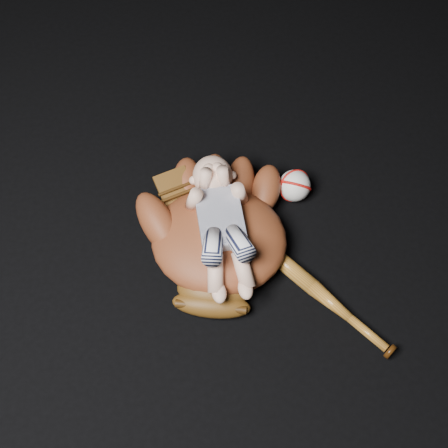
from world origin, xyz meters
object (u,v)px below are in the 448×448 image
Objects in this scene: baseball at (295,186)px; baseball_bat at (320,293)px; baseball_glove at (219,236)px; newborn_baby at (222,227)px.

baseball_bat is at bearing -89.80° from baseball.
baseball_glove is 0.24m from baseball.
baseball is (0.20, 0.13, -0.03)m from baseball_glove.
newborn_baby is 0.87× the size of baseball_bat.
baseball_bat is 5.11× the size of baseball.
baseball_glove is at bearing -147.13° from baseball.
baseball is (-0.00, 0.27, 0.02)m from baseball_bat.
baseball_glove is at bearing 143.79° from baseball_bat.
newborn_baby is at bearing -144.50° from baseball.
baseball is (0.19, 0.14, -0.08)m from newborn_baby.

